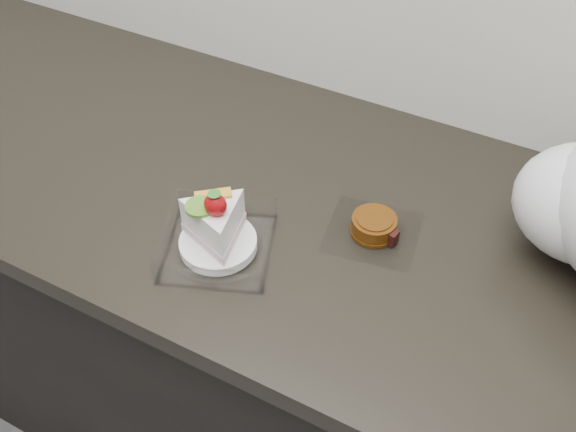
# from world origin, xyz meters

# --- Properties ---
(counter) EXTENTS (2.04, 0.64, 0.90)m
(counter) POSITION_xyz_m (0.00, 1.69, 0.45)
(counter) COLOR black
(counter) RESTS_ON ground
(cake_tray) EXTENTS (0.21, 0.21, 0.13)m
(cake_tray) POSITION_xyz_m (-0.03, 1.54, 0.93)
(cake_tray) COLOR white
(cake_tray) RESTS_ON counter
(mooncake_wrap) EXTENTS (0.16, 0.15, 0.03)m
(mooncake_wrap) POSITION_xyz_m (0.16, 1.68, 0.91)
(mooncake_wrap) COLOR white
(mooncake_wrap) RESTS_ON counter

